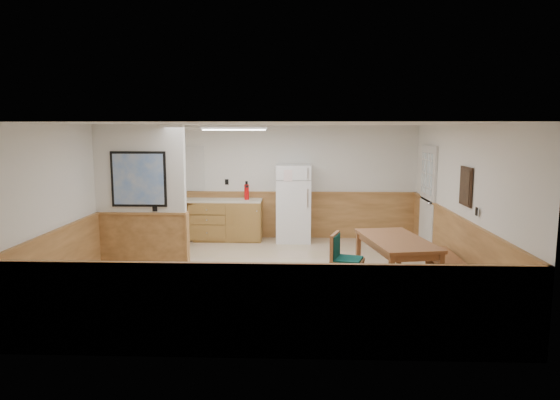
{
  "coord_description": "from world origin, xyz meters",
  "views": [
    {
      "loc": [
        0.38,
        -8.01,
        2.43
      ],
      "look_at": [
        0.08,
        0.4,
        1.22
      ],
      "focal_mm": 32.0,
      "sensor_mm": 36.0,
      "label": 1
    }
  ],
  "objects_px": {
    "refrigerator": "(294,203)",
    "dining_table": "(396,245)",
    "dining_bench": "(449,265)",
    "fire_extinguisher": "(247,191)",
    "dining_chair": "(342,257)",
    "soap_bottle": "(173,194)"
  },
  "relations": [
    {
      "from": "dining_chair",
      "to": "fire_extinguisher",
      "type": "distance_m",
      "value": 3.75
    },
    {
      "from": "dining_chair",
      "to": "soap_bottle",
      "type": "distance_m",
      "value": 4.72
    },
    {
      "from": "refrigerator",
      "to": "dining_table",
      "type": "distance_m",
      "value": 3.47
    },
    {
      "from": "refrigerator",
      "to": "dining_chair",
      "type": "distance_m",
      "value": 3.32
    },
    {
      "from": "dining_bench",
      "to": "soap_bottle",
      "type": "height_order",
      "value": "soap_bottle"
    },
    {
      "from": "dining_table",
      "to": "dining_chair",
      "type": "bearing_deg",
      "value": 179.11
    },
    {
      "from": "dining_table",
      "to": "dining_bench",
      "type": "bearing_deg",
      "value": -12.92
    },
    {
      "from": "refrigerator",
      "to": "dining_bench",
      "type": "relative_size",
      "value": 1.01
    },
    {
      "from": "fire_extinguisher",
      "to": "soap_bottle",
      "type": "bearing_deg",
      "value": -167.64
    },
    {
      "from": "soap_bottle",
      "to": "dining_chair",
      "type": "bearing_deg",
      "value": -43.78
    },
    {
      "from": "dining_table",
      "to": "soap_bottle",
      "type": "height_order",
      "value": "soap_bottle"
    },
    {
      "from": "soap_bottle",
      "to": "dining_bench",
      "type": "bearing_deg",
      "value": -31.97
    },
    {
      "from": "refrigerator",
      "to": "dining_bench",
      "type": "height_order",
      "value": "refrigerator"
    },
    {
      "from": "dining_chair",
      "to": "fire_extinguisher",
      "type": "xyz_separation_m",
      "value": [
        -1.78,
        3.25,
        0.58
      ]
    },
    {
      "from": "soap_bottle",
      "to": "fire_extinguisher",
      "type": "bearing_deg",
      "value": 0.33
    },
    {
      "from": "dining_table",
      "to": "soap_bottle",
      "type": "distance_m",
      "value": 5.26
    },
    {
      "from": "dining_table",
      "to": "dining_chair",
      "type": "distance_m",
      "value": 0.88
    },
    {
      "from": "dining_table",
      "to": "dining_bench",
      "type": "distance_m",
      "value": 0.87
    },
    {
      "from": "refrigerator",
      "to": "fire_extinguisher",
      "type": "height_order",
      "value": "refrigerator"
    },
    {
      "from": "dining_table",
      "to": "fire_extinguisher",
      "type": "height_order",
      "value": "fire_extinguisher"
    },
    {
      "from": "dining_table",
      "to": "fire_extinguisher",
      "type": "bearing_deg",
      "value": 120.16
    },
    {
      "from": "dining_bench",
      "to": "dining_table",
      "type": "bearing_deg",
      "value": 177.81
    }
  ]
}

